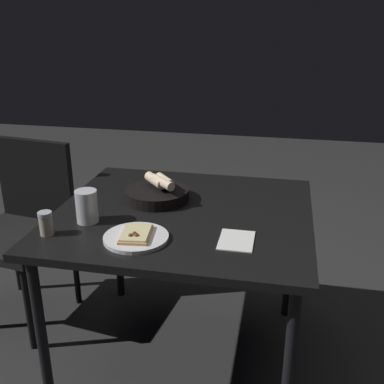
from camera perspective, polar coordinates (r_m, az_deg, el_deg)
name	(u,v)px	position (r m, az deg, el deg)	size (l,w,h in m)	color
ground	(184,354)	(2.24, -0.96, -19.36)	(8.00, 8.00, 0.00)	#2B2B2B
dining_table	(183,225)	(1.88, -1.08, -4.14)	(0.93, 1.01, 0.71)	black
pizza_plate	(136,237)	(1.64, -6.90, -5.48)	(0.23, 0.23, 0.04)	white
bread_basket	(157,193)	(1.95, -4.29, -0.11)	(0.27, 0.27, 0.11)	black
beer_glass	(87,208)	(1.78, -12.81, -1.88)	(0.08, 0.08, 0.13)	silver
pepper_shaker	(46,225)	(1.73, -17.53, -3.85)	(0.05, 0.05, 0.09)	#BFB299
napkin	(236,240)	(1.63, 5.49, -5.94)	(0.16, 0.12, 0.00)	white
chair_near	(24,218)	(2.41, -19.97, -3.04)	(0.50, 0.50, 0.88)	black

